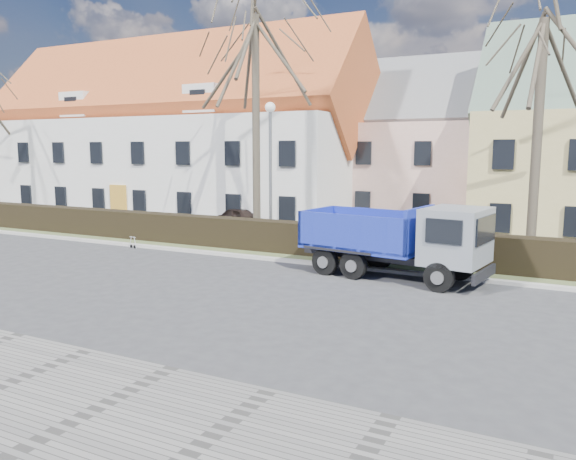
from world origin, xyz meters
The scene contains 12 objects.
ground centered at (0.00, 0.00, 0.00)m, with size 120.00×120.00×0.00m, color #363638.
curb_far centered at (0.00, 4.60, 0.06)m, with size 80.00×0.30×0.12m, color #B0ABA4.
grass_strip centered at (0.00, 6.20, 0.05)m, with size 80.00×3.00×0.10m, color #505E35.
hedge centered at (0.00, 6.00, 0.65)m, with size 60.00×0.90×1.30m, color black.
building_white centered at (-13.00, 16.00, 4.75)m, with size 26.80×10.80×9.50m, color silver, non-canonical shape.
building_pink centered at (4.00, 20.00, 4.00)m, with size 10.80×8.80×8.00m, color #DAAA9A, non-canonical shape.
tree_1 centered at (-2.00, 8.50, 6.33)m, with size 9.20×9.20×12.65m, color #41392D, non-canonical shape.
tree_2 centered at (10.00, 8.50, 5.50)m, with size 8.00×8.00×11.00m, color #41392D, non-canonical shape.
dump_truck centered at (5.75, 3.93, 1.30)m, with size 6.51×2.42×2.60m, color #16269A, non-canonical shape.
streetlight centered at (-0.43, 7.00, 3.20)m, with size 0.50×0.50×6.40m, color gray, non-canonical shape.
cart_frame centered at (-6.04, 4.29, 0.29)m, with size 0.63×0.36×0.57m, color silver, non-canonical shape.
parked_car_a centered at (-4.24, 11.02, 0.63)m, with size 1.48×3.69×1.26m, color black.
Camera 1 is at (11.26, -14.41, 4.36)m, focal length 35.00 mm.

